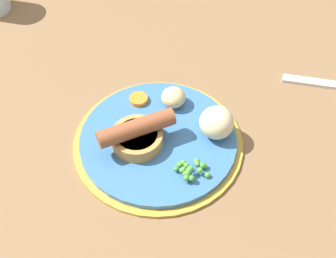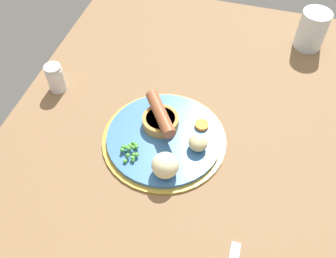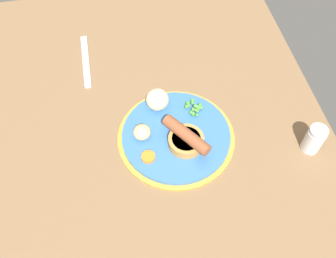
# 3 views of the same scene
# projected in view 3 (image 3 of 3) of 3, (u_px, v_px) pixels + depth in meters

# --- Properties ---
(dining_table) EXTENTS (1.10, 0.80, 0.03)m
(dining_table) POSITION_uv_depth(u_px,v_px,m) (154.00, 141.00, 0.84)
(dining_table) COLOR brown
(dining_table) RESTS_ON ground
(dinner_plate) EXTENTS (0.26, 0.26, 0.01)m
(dinner_plate) POSITION_uv_depth(u_px,v_px,m) (176.00, 136.00, 0.83)
(dinner_plate) COLOR #B79333
(dinner_plate) RESTS_ON dining_table
(sausage_pudding) EXTENTS (0.11, 0.09, 0.05)m
(sausage_pudding) POSITION_uv_depth(u_px,v_px,m) (186.00, 139.00, 0.79)
(sausage_pudding) COLOR #BC8442
(sausage_pudding) RESTS_ON dinner_plate
(pea_pile) EXTENTS (0.05, 0.04, 0.02)m
(pea_pile) POSITION_uv_depth(u_px,v_px,m) (194.00, 107.00, 0.85)
(pea_pile) COLOR #56A43B
(pea_pile) RESTS_ON dinner_plate
(potato_chunk_0) EXTENTS (0.05, 0.05, 0.03)m
(potato_chunk_0) POSITION_uv_depth(u_px,v_px,m) (142.00, 131.00, 0.81)
(potato_chunk_0) COLOR #CCB77F
(potato_chunk_0) RESTS_ON dinner_plate
(potato_chunk_1) EXTENTS (0.07, 0.07, 0.05)m
(potato_chunk_1) POSITION_uv_depth(u_px,v_px,m) (157.00, 100.00, 0.84)
(potato_chunk_1) COLOR beige
(potato_chunk_1) RESTS_ON dinner_plate
(carrot_slice_2) EXTENTS (0.04, 0.04, 0.01)m
(carrot_slice_2) POSITION_uv_depth(u_px,v_px,m) (148.00, 157.00, 0.78)
(carrot_slice_2) COLOR orange
(carrot_slice_2) RESTS_ON dinner_plate
(fork) EXTENTS (0.18, 0.02, 0.01)m
(fork) POSITION_uv_depth(u_px,v_px,m) (86.00, 61.00, 0.96)
(fork) COLOR silver
(fork) RESTS_ON dining_table
(salt_shaker) EXTENTS (0.04, 0.04, 0.07)m
(salt_shaker) POSITION_uv_depth(u_px,v_px,m) (314.00, 139.00, 0.79)
(salt_shaker) COLOR silver
(salt_shaker) RESTS_ON dining_table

